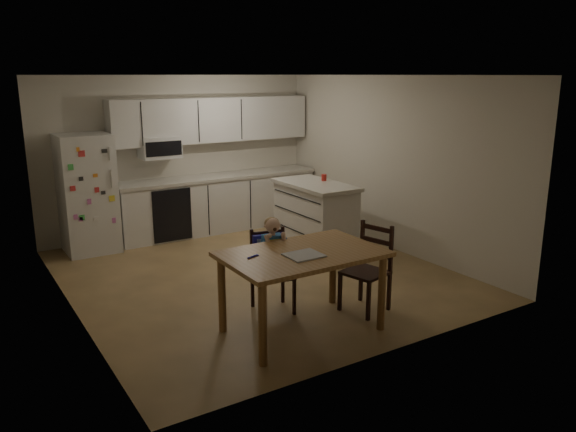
{
  "coord_description": "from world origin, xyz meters",
  "views": [
    {
      "loc": [
        -3.3,
        -6.03,
        2.51
      ],
      "look_at": [
        -0.19,
        -1.09,
        1.03
      ],
      "focal_mm": 35.0,
      "sensor_mm": 36.0,
      "label": 1
    }
  ],
  "objects_px": {
    "kitchen_island": "(315,216)",
    "chair_booster": "(271,254)",
    "refrigerator": "(87,194)",
    "dining_table": "(302,263)",
    "red_cup": "(324,177)",
    "chair_side": "(371,262)"
  },
  "relations": [
    {
      "from": "red_cup",
      "to": "chair_booster",
      "type": "height_order",
      "value": "red_cup"
    },
    {
      "from": "chair_booster",
      "to": "red_cup",
      "type": "bearing_deg",
      "value": 52.76
    },
    {
      "from": "dining_table",
      "to": "chair_side",
      "type": "distance_m",
      "value": 0.96
    },
    {
      "from": "refrigerator",
      "to": "dining_table",
      "type": "relative_size",
      "value": 1.1
    },
    {
      "from": "dining_table",
      "to": "refrigerator",
      "type": "bearing_deg",
      "value": 106.63
    },
    {
      "from": "chair_booster",
      "to": "chair_side",
      "type": "height_order",
      "value": "chair_booster"
    },
    {
      "from": "kitchen_island",
      "to": "dining_table",
      "type": "relative_size",
      "value": 0.87
    },
    {
      "from": "kitchen_island",
      "to": "dining_table",
      "type": "bearing_deg",
      "value": -127.56
    },
    {
      "from": "refrigerator",
      "to": "chair_booster",
      "type": "xyz_separation_m",
      "value": [
        1.16,
        -3.23,
        -0.22
      ]
    },
    {
      "from": "refrigerator",
      "to": "kitchen_island",
      "type": "xyz_separation_m",
      "value": [
        2.81,
        -1.68,
        -0.35
      ]
    },
    {
      "from": "dining_table",
      "to": "chair_side",
      "type": "xyz_separation_m",
      "value": [
        0.94,
        0.07,
        -0.18
      ]
    },
    {
      "from": "red_cup",
      "to": "chair_side",
      "type": "distance_m",
      "value": 2.42
    },
    {
      "from": "kitchen_island",
      "to": "red_cup",
      "type": "xyz_separation_m",
      "value": [
        0.21,
        0.09,
        0.54
      ]
    },
    {
      "from": "refrigerator",
      "to": "red_cup",
      "type": "xyz_separation_m",
      "value": [
        3.02,
        -1.59,
        0.19
      ]
    },
    {
      "from": "kitchen_island",
      "to": "chair_booster",
      "type": "height_order",
      "value": "chair_booster"
    },
    {
      "from": "refrigerator",
      "to": "dining_table",
      "type": "xyz_separation_m",
      "value": [
        1.15,
        -3.84,
        -0.13
      ]
    },
    {
      "from": "kitchen_island",
      "to": "chair_booster",
      "type": "relative_size",
      "value": 1.28
    },
    {
      "from": "refrigerator",
      "to": "red_cup",
      "type": "relative_size",
      "value": 18.03
    },
    {
      "from": "red_cup",
      "to": "chair_side",
      "type": "height_order",
      "value": "red_cup"
    },
    {
      "from": "refrigerator",
      "to": "chair_booster",
      "type": "height_order",
      "value": "refrigerator"
    },
    {
      "from": "kitchen_island",
      "to": "chair_side",
      "type": "xyz_separation_m",
      "value": [
        -0.72,
        -2.09,
        0.04
      ]
    },
    {
      "from": "chair_booster",
      "to": "refrigerator",
      "type": "bearing_deg",
      "value": 121.22
    }
  ]
}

